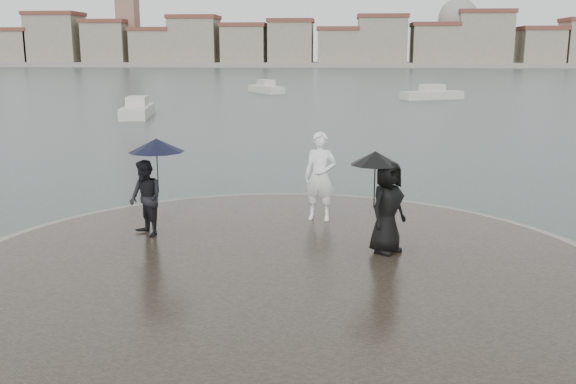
{
  "coord_description": "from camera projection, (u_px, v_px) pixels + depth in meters",
  "views": [
    {
      "loc": [
        1.0,
        -7.43,
        4.16
      ],
      "look_at": [
        0.0,
        4.8,
        1.45
      ],
      "focal_mm": 40.0,
      "sensor_mm": 36.0,
      "label": 1
    }
  ],
  "objects": [
    {
      "name": "quay_tip",
      "position": [
        282.0,
        276.0,
        11.57
      ],
      "size": [
        11.9,
        11.9,
        0.36
      ],
      "primitive_type": "cylinder",
      "color": "#2D261E",
      "rests_on": "ground"
    },
    {
      "name": "statue",
      "position": [
        320.0,
        176.0,
        14.53
      ],
      "size": [
        0.8,
        0.59,
        2.02
      ],
      "primitive_type": "imported",
      "rotation": [
        0.0,
        0.0,
        -0.16
      ],
      "color": "white",
      "rests_on": "quay_tip"
    },
    {
      "name": "far_skyline",
      "position": [
        313.0,
        45.0,
        163.89
      ],
      "size": [
        260.0,
        20.0,
        37.0
      ],
      "color": "gray",
      "rests_on": "ground"
    },
    {
      "name": "visitor_right",
      "position": [
        385.0,
        197.0,
        12.16
      ],
      "size": [
        1.22,
        1.09,
        1.95
      ],
      "color": "black",
      "rests_on": "quay_tip"
    },
    {
      "name": "ground",
      "position": [
        257.0,
        383.0,
        8.21
      ],
      "size": [
        400.0,
        400.0,
        0.0
      ],
      "primitive_type": "plane",
      "color": "#2B3835",
      "rests_on": "ground"
    },
    {
      "name": "visitor_left",
      "position": [
        149.0,
        181.0,
        13.27
      ],
      "size": [
        1.32,
        1.17,
        2.04
      ],
      "color": "black",
      "rests_on": "quay_tip"
    },
    {
      "name": "kerb_ring",
      "position": [
        282.0,
        277.0,
        11.58
      ],
      "size": [
        12.5,
        12.5,
        0.32
      ],
      "primitive_type": "cylinder",
      "color": "gray",
      "rests_on": "ground"
    },
    {
      "name": "boats",
      "position": [
        361.0,
        99.0,
        50.87
      ],
      "size": [
        36.2,
        30.19,
        1.5
      ],
      "color": "beige",
      "rests_on": "ground"
    }
  ]
}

